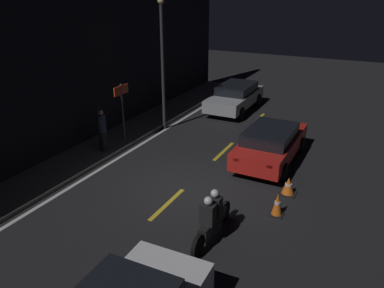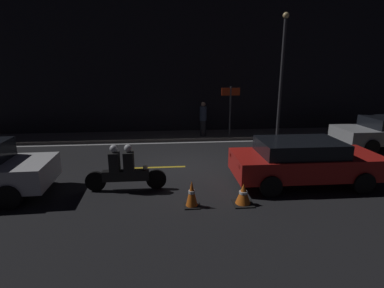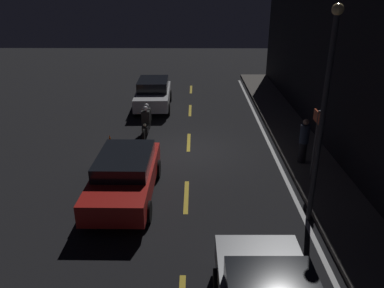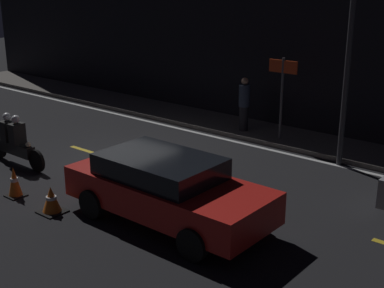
{
  "view_description": "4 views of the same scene",
  "coord_description": "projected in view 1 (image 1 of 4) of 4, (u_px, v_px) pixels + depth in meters",
  "views": [
    {
      "loc": [
        -9.42,
        -5.14,
        6.08
      ],
      "look_at": [
        1.0,
        0.17,
        1.21
      ],
      "focal_mm": 35.0,
      "sensor_mm": 36.0,
      "label": 1
    },
    {
      "loc": [
        -0.71,
        -10.14,
        3.53
      ],
      "look_at": [
        0.28,
        0.34,
        0.74
      ],
      "focal_mm": 28.0,
      "sensor_mm": 36.0,
      "label": 2
    },
    {
      "loc": [
        13.72,
        0.27,
        6.06
      ],
      "look_at": [
        1.33,
        0.16,
        0.89
      ],
      "focal_mm": 35.0,
      "sensor_mm": 36.0,
      "label": 3
    },
    {
      "loc": [
        10.13,
        -9.22,
        4.84
      ],
      "look_at": [
        2.31,
        0.29,
        0.88
      ],
      "focal_mm": 50.0,
      "sensor_mm": 36.0,
      "label": 4
    }
  ],
  "objects": [
    {
      "name": "lane_dash_e",
      "position": [
        258.0,
        119.0,
        18.82
      ],
      "size": [
        2.0,
        0.14,
        0.01
      ],
      "color": "gold",
      "rests_on": "ground"
    },
    {
      "name": "traffic_cone_mid",
      "position": [
        288.0,
        186.0,
        11.88
      ],
      "size": [
        0.52,
        0.52,
        0.58
      ],
      "color": "black",
      "rests_on": "ground"
    },
    {
      "name": "lane_solid_kerb",
      "position": [
        101.0,
        169.0,
        13.66
      ],
      "size": [
        25.2,
        0.14,
        0.01
      ],
      "color": "silver",
      "rests_on": "ground"
    },
    {
      "name": "pedestrian",
      "position": [
        102.0,
        130.0,
        14.59
      ],
      "size": [
        0.34,
        0.34,
        1.67
      ],
      "color": "black",
      "rests_on": "raised_curb"
    },
    {
      "name": "traffic_cone_near",
      "position": [
        277.0,
        204.0,
        10.75
      ],
      "size": [
        0.4,
        0.4,
        0.7
      ],
      "color": "black",
      "rests_on": "ground"
    },
    {
      "name": "shop_sign",
      "position": [
        122.0,
        101.0,
        15.34
      ],
      "size": [
        0.9,
        0.08,
        2.4
      ],
      "color": "#4C4C51",
      "rests_on": "raised_curb"
    },
    {
      "name": "hatchback_silver",
      "position": [
        235.0,
        96.0,
        20.1
      ],
      "size": [
        4.56,
        1.97,
        1.36
      ],
      "rotation": [
        0.0,
        0.0,
        3.15
      ],
      "color": "#9EA0A5",
      "rests_on": "ground"
    },
    {
      "name": "lane_dash_d",
      "position": [
        224.0,
        151.0,
        15.11
      ],
      "size": [
        2.0,
        0.14,
        0.01
      ],
      "color": "gold",
      "rests_on": "ground"
    },
    {
      "name": "taxi_red",
      "position": [
        271.0,
        143.0,
        13.99
      ],
      "size": [
        4.35,
        1.93,
        1.37
      ],
      "rotation": [
        0.0,
        0.0,
        -0.01
      ],
      "color": "red",
      "rests_on": "ground"
    },
    {
      "name": "raised_curb",
      "position": [
        76.0,
        161.0,
        14.13
      ],
      "size": [
        28.0,
        1.88,
        0.13
      ],
      "color": "#605B56",
      "rests_on": "ground"
    },
    {
      "name": "street_lamp",
      "position": [
        163.0,
        59.0,
        16.33
      ],
      "size": [
        0.28,
        0.28,
        5.76
      ],
      "color": "#333338",
      "rests_on": "ground"
    },
    {
      "name": "lane_dash_c",
      "position": [
        167.0,
        204.0,
        11.41
      ],
      "size": [
        2.0,
        0.14,
        0.01
      ],
      "color": "gold",
      "rests_on": "ground"
    },
    {
      "name": "ground_plane",
      "position": [
        183.0,
        190.0,
        12.23
      ],
      "size": [
        56.0,
        56.0,
        0.0
      ],
      "primitive_type": "plane",
      "color": "black"
    },
    {
      "name": "building_front",
      "position": [
        41.0,
        67.0,
        13.26
      ],
      "size": [
        28.0,
        0.3,
        7.01
      ],
      "color": "black",
      "rests_on": "ground"
    },
    {
      "name": "motorcycle",
      "position": [
        212.0,
        217.0,
        9.63
      ],
      "size": [
        2.32,
        0.36,
        1.36
      ],
      "rotation": [
        0.0,
        0.0,
        -0.0
      ],
      "color": "black",
      "rests_on": "ground"
    }
  ]
}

